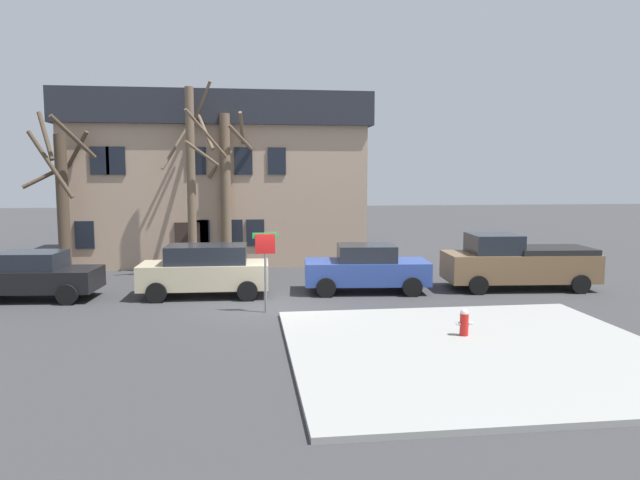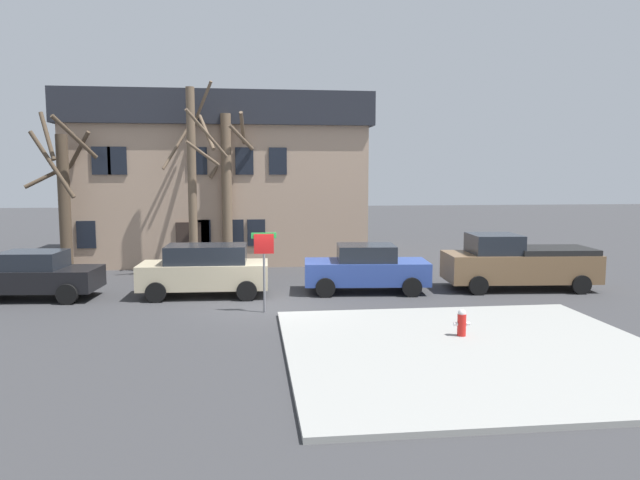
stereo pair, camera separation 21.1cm
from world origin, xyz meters
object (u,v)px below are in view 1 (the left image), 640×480
at_px(building_main, 221,178).
at_px(tree_bare_far, 226,185).
at_px(fire_hydrant, 464,322).
at_px(car_beige_wagon, 205,270).
at_px(tree_bare_near, 62,194).
at_px(car_black_sedan, 33,276).
at_px(pickup_truck_brown, 518,262).
at_px(tree_bare_mid, 192,175).
at_px(street_sign_pole, 265,256).
at_px(car_blue_sedan, 366,268).

relative_size(building_main, tree_bare_far, 1.96).
height_order(tree_bare_far, fire_hydrant, tree_bare_far).
bearing_deg(car_beige_wagon, tree_bare_near, 139.25).
relative_size(building_main, fire_hydrant, 20.47).
bearing_deg(building_main, fire_hydrant, -68.08).
relative_size(tree_bare_far, car_black_sedan, 1.63).
bearing_deg(pickup_truck_brown, tree_bare_mid, 158.22).
height_order(building_main, street_sign_pole, building_main).
bearing_deg(tree_bare_mid, tree_bare_near, 174.38).
bearing_deg(car_blue_sedan, car_black_sedan, 179.43).
relative_size(car_blue_sedan, pickup_truck_brown, 0.82).
relative_size(car_beige_wagon, fire_hydrant, 6.44).
height_order(car_blue_sedan, pickup_truck_brown, pickup_truck_brown).
height_order(building_main, car_black_sedan, building_main).
bearing_deg(building_main, tree_bare_near, -141.52).
bearing_deg(pickup_truck_brown, tree_bare_far, 151.62).
bearing_deg(tree_bare_far, car_beige_wagon, -95.65).
xyz_separation_m(building_main, street_sign_pole, (1.81, -13.02, -2.28)).
bearing_deg(tree_bare_near, building_main, 38.48).
bearing_deg(car_beige_wagon, car_blue_sedan, 0.80).
height_order(car_beige_wagon, street_sign_pole, street_sign_pole).
bearing_deg(car_black_sedan, pickup_truck_brown, -0.88).
bearing_deg(tree_bare_near, fire_hydrant, -41.78).
bearing_deg(car_black_sedan, fire_hydrant, -27.41).
bearing_deg(tree_bare_far, tree_bare_mid, -144.52).
xyz_separation_m(tree_bare_mid, car_blue_sedan, (6.48, -4.70, -3.31)).
relative_size(car_black_sedan, car_blue_sedan, 0.97).
bearing_deg(street_sign_pole, building_main, 97.92).
distance_m(tree_bare_near, tree_bare_far, 6.75).
distance_m(tree_bare_near, car_blue_sedan, 13.20).
distance_m(tree_bare_near, fire_hydrant, 17.74).
bearing_deg(tree_bare_near, street_sign_pole, -44.45).
xyz_separation_m(car_beige_wagon, fire_hydrant, (6.89, -6.35, -0.45)).
xyz_separation_m(building_main, tree_bare_near, (-6.33, -5.03, -0.62)).
height_order(car_black_sedan, car_blue_sedan, car_blue_sedan).
height_order(tree_bare_far, street_sign_pole, tree_bare_far).
bearing_deg(car_blue_sedan, tree_bare_far, 132.06).
relative_size(pickup_truck_brown, fire_hydrant, 8.06).
relative_size(building_main, pickup_truck_brown, 2.54).
bearing_deg(fire_hydrant, building_main, 111.92).
bearing_deg(car_black_sedan, car_beige_wagon, -1.93).
xyz_separation_m(car_blue_sedan, pickup_truck_brown, (5.66, -0.15, 0.13)).
xyz_separation_m(tree_bare_mid, street_sign_pole, (2.78, -7.46, -2.43)).
distance_m(tree_bare_mid, street_sign_pole, 8.33).
relative_size(tree_bare_near, car_blue_sedan, 1.49).
bearing_deg(car_beige_wagon, tree_bare_mid, 99.43).
bearing_deg(tree_bare_far, fire_hydrant, -62.43).
relative_size(fire_hydrant, street_sign_pole, 0.28).
xyz_separation_m(tree_bare_near, street_sign_pole, (8.15, -7.99, -1.66)).
xyz_separation_m(tree_bare_near, tree_bare_far, (6.73, 0.44, 0.34)).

